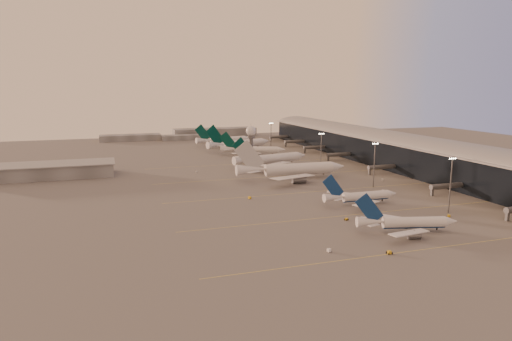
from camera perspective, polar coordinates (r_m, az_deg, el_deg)
name	(u,v)px	position (r m, az deg, el deg)	size (l,w,h in m)	color
ground	(330,225)	(186.26, 9.20, -6.74)	(700.00, 700.00, 0.00)	#575455
taxiway_markings	(332,190)	(247.66, 9.43, -2.40)	(180.00, 185.25, 0.02)	#DFCA4E
terminal	(396,151)	(331.62, 17.13, 2.40)	(57.00, 362.00, 23.04)	black
hangar	(44,171)	(303.94, -24.95, -0.02)	(82.00, 27.00, 8.50)	slate
radar_tower	(251,139)	(293.01, -0.63, 3.91)	(6.40, 6.40, 31.10)	#4F5155
mast_a	(451,182)	(215.32, 23.16, -1.34)	(3.60, 0.56, 25.00)	#4F5155
mast_b	(374,162)	(256.64, 14.58, 0.98)	(3.60, 0.56, 25.00)	#4F5155
mast_c	(321,150)	(301.49, 8.14, 2.61)	(3.60, 0.56, 25.00)	#4F5155
mast_d	(271,136)	(382.88, 1.89, 4.39)	(3.60, 0.56, 25.00)	#4F5155
distant_horizon	(191,134)	(492.73, -8.16, 4.52)	(165.00, 37.50, 9.00)	slate
narrowbody_near	(407,224)	(183.39, 18.33, -6.40)	(39.20, 30.89, 15.62)	silver
narrowbody_mid	(361,198)	(219.94, 12.96, -3.34)	(39.28, 31.38, 15.35)	silver
widebody_white	(292,172)	(273.43, 4.53, -0.16)	(69.23, 55.38, 24.34)	silver
greentail_a	(271,161)	(315.78, 1.92, 1.25)	(58.94, 47.05, 21.77)	silver
greentail_b	(253,151)	(363.47, -0.36, 2.42)	(50.56, 40.12, 19.19)	silver
greentail_c	(240,145)	(393.77, -2.03, 3.15)	(62.58, 49.78, 23.45)	silver
greentail_d	(224,141)	(427.78, -3.98, 3.66)	(56.35, 45.13, 20.62)	silver
gsv_truck_a	(330,248)	(157.05, 9.27, -9.58)	(6.52, 3.81, 2.48)	silver
gsv_tug_near	(389,253)	(159.63, 16.33, -9.82)	(2.32, 3.76, 1.06)	gold
gsv_catering_a	(450,213)	(211.08, 23.04, -4.87)	(4.96, 3.20, 3.76)	gold
gsv_tug_mid	(346,219)	(193.60, 11.23, -5.99)	(3.23, 3.71, 0.91)	gold
gsv_truck_b	(383,190)	(249.12, 15.65, -2.32)	(5.66, 3.39, 2.15)	silver
gsv_truck_c	(250,196)	(224.94, -0.70, -3.25)	(6.45, 4.15, 2.45)	gold
gsv_catering_b	(383,177)	(277.70, 15.57, -0.82)	(4.94, 2.43, 4.01)	silver
gsv_tug_far	(289,174)	(285.95, 4.14, -0.44)	(3.74, 3.71, 0.94)	silver
gsv_truck_d	(196,171)	(294.99, -7.45, -0.05)	(3.33, 5.27, 2.00)	silver
gsv_tug_hangar	(282,161)	(336.06, 3.23, 1.24)	(4.11, 3.03, 1.05)	silver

